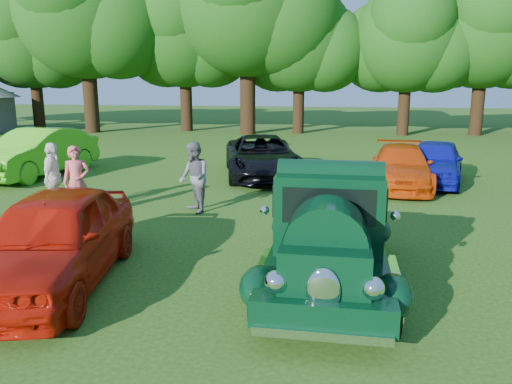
% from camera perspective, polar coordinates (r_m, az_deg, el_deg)
% --- Properties ---
extents(ground, '(120.00, 120.00, 0.00)m').
position_cam_1_polar(ground, '(8.44, -2.37, -10.33)').
color(ground, '#244510').
rests_on(ground, ground).
extents(hero_pickup, '(2.29, 4.91, 1.92)m').
position_cam_1_polar(hero_pickup, '(8.22, 8.32, -4.91)').
color(hero_pickup, black).
rests_on(hero_pickup, ground).
extents(red_convertible, '(2.61, 4.81, 1.55)m').
position_cam_1_polar(red_convertible, '(8.77, -22.18, -4.99)').
color(red_convertible, '#B11507').
rests_on(red_convertible, ground).
extents(back_car_lime, '(2.27, 5.20, 1.66)m').
position_cam_1_polar(back_car_lime, '(19.15, -23.78, 4.12)').
color(back_car_lime, '#42B918').
rests_on(back_car_lime, ground).
extents(back_car_black, '(3.60, 5.62, 1.44)m').
position_cam_1_polar(back_car_black, '(17.40, 0.67, 4.07)').
color(back_car_black, black).
rests_on(back_car_black, ground).
extents(back_car_orange, '(2.11, 4.59, 1.30)m').
position_cam_1_polar(back_car_orange, '(16.41, 16.24, 2.81)').
color(back_car_orange, '#C93C07').
rests_on(back_car_orange, ground).
extents(back_car_blue, '(2.55, 4.44, 1.42)m').
position_cam_1_polar(back_car_blue, '(17.35, 19.75, 3.28)').
color(back_car_blue, '#0E129C').
rests_on(back_car_blue, ground).
extents(spectator_pink, '(0.77, 0.70, 1.77)m').
position_cam_1_polar(spectator_pink, '(12.91, -19.80, 1.10)').
color(spectator_pink, '#D05559').
rests_on(spectator_pink, ground).
extents(spectator_grey, '(1.07, 1.11, 1.81)m').
position_cam_1_polar(spectator_grey, '(12.68, -7.09, 1.64)').
color(spectator_grey, slate).
rests_on(spectator_grey, ground).
extents(spectator_white, '(0.71, 1.14, 1.81)m').
position_cam_1_polar(spectator_white, '(13.43, -22.17, 1.42)').
color(spectator_white, silver).
rests_on(spectator_white, ground).
extents(tree_line, '(65.84, 10.64, 12.35)m').
position_cam_1_polar(tree_line, '(32.39, 6.29, 19.29)').
color(tree_line, '#312010').
rests_on(tree_line, ground).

